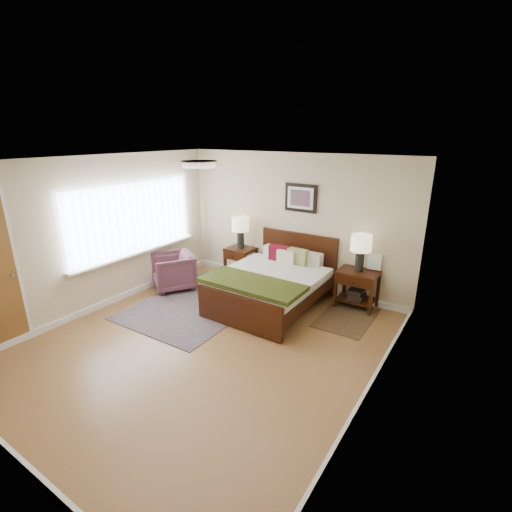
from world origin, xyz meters
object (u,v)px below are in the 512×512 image
object	(u,v)px
bed	(272,279)
nightstand_right	(357,286)
lamp_right	(361,246)
armchair	(173,271)
nightstand_left	(240,254)
rug_persian	(200,303)
lamp_left	(240,227)

from	to	relation	value
bed	nightstand_right	size ratio (longest dim) A/B	3.03
lamp_right	armchair	distance (m)	3.44
nightstand_left	rug_persian	world-z (taller)	nightstand_left
bed	armchair	bearing A→B (deg)	-168.86
nightstand_right	lamp_left	distance (m)	2.49
nightstand_left	lamp_left	size ratio (longest dim) A/B	1.05
armchair	bed	bearing A→B (deg)	44.12
nightstand_right	lamp_right	world-z (taller)	lamp_right
nightstand_right	armchair	world-z (taller)	armchair
bed	rug_persian	bearing A→B (deg)	-150.81
bed	rug_persian	distance (m)	1.35
lamp_left	lamp_right	size ratio (longest dim) A/B	1.00
nightstand_left	armchair	bearing A→B (deg)	-124.75
lamp_right	rug_persian	xyz separation A→B (m)	(-2.31, -1.35, -1.07)
nightstand_right	armchair	xyz separation A→B (m)	(-3.16, -1.11, -0.05)
nightstand_left	bed	bearing A→B (deg)	-31.33
armchair	rug_persian	distance (m)	0.94
lamp_right	armchair	bearing A→B (deg)	-160.43
nightstand_left	armchair	xyz separation A→B (m)	(-0.77, -1.10, -0.18)
lamp_right	armchair	xyz separation A→B (m)	(-3.16, -1.12, -0.74)
lamp_left	lamp_right	bearing A→B (deg)	0.00
nightstand_right	armchair	size ratio (longest dim) A/B	0.87
armchair	lamp_left	bearing A→B (deg)	88.76
lamp_left	lamp_right	distance (m)	2.40
lamp_left	lamp_right	xyz separation A→B (m)	(2.40, 0.00, 0.01)
nightstand_left	nightstand_right	size ratio (longest dim) A/B	0.98
bed	lamp_right	size ratio (longest dim) A/B	3.24
lamp_left	armchair	size ratio (longest dim) A/B	0.82
bed	nightstand_left	xyz separation A→B (m)	(-1.18, 0.72, 0.02)
lamp_right	rug_persian	world-z (taller)	lamp_right
nightstand_right	nightstand_left	bearing A→B (deg)	-179.80
nightstand_left	lamp_left	world-z (taller)	lamp_left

